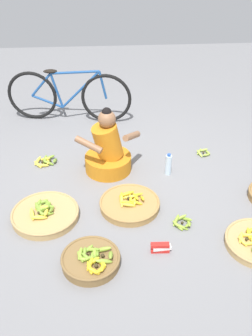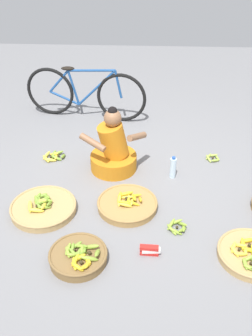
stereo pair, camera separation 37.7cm
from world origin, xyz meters
name	(u,v)px [view 2 (the right image)]	position (x,y,z in m)	size (l,w,h in m)	color
ground_plane	(127,184)	(0.00, 0.00, 0.00)	(10.00, 10.00, 0.00)	slate
vendor_woman_front	(113,150)	(-0.16, 0.30, 0.24)	(0.72, 0.54, 0.77)	orange
bicycle_leaning	(85,94)	(-0.65, 1.57, 0.36)	(1.69, 0.32, 0.73)	black
banana_basket_front_left	(127,204)	(0.02, -0.39, 0.05)	(0.60, 0.60, 0.14)	#A87F47
banana_basket_front_right	(79,256)	(-0.35, -1.10, 0.06)	(0.50, 0.50, 0.17)	brown
banana_basket_near_vendor	(43,207)	(-0.80, -0.48, 0.05)	(0.65, 0.65, 0.15)	tan
banana_basket_near_bicycle	(252,254)	(1.11, -0.99, 0.05)	(0.58, 0.58, 0.15)	tan
loose_bananas_back_center	(177,227)	(0.50, -0.67, 0.03)	(0.21, 0.20, 0.08)	#8CAD38
loose_bananas_back_left	(54,156)	(-0.89, 0.47, 0.03)	(0.28, 0.23, 0.09)	olive
loose_bananas_mid_left	(212,158)	(0.99, 0.55, 0.02)	(0.18, 0.18, 0.06)	#9EB747
water_bottle	(173,168)	(0.50, 0.17, 0.12)	(0.07, 0.07, 0.26)	silver
packet_carton_stack	(150,250)	(0.24, -0.99, 0.04)	(0.18, 0.06, 0.09)	red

